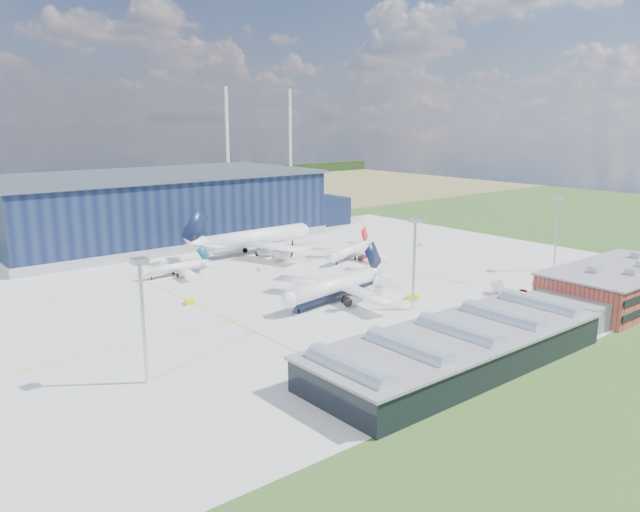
{
  "coord_description": "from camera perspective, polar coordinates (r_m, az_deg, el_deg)",
  "views": [
    {
      "loc": [
        -102.03,
        -130.64,
        46.55
      ],
      "look_at": [
        12.57,
        9.59,
        6.44
      ],
      "focal_mm": 35.0,
      "sensor_mm": 36.0,
      "label": 1
    }
  ],
  "objects": [
    {
      "name": "gse_van_a",
      "position": [
        168.73,
        5.16,
        -3.17
      ],
      "size": [
        5.47,
        2.88,
        2.29
      ],
      "primitive_type": "cube",
      "rotation": [
        0.0,
        0.0,
        1.45
      ],
      "color": "silver",
      "rests_on": "ground"
    },
    {
      "name": "farmland",
      "position": [
        368.14,
        -22.91,
        4.24
      ],
      "size": [
        600.0,
        220.0,
        0.01
      ],
      "primitive_type": "cube",
      "color": "olive",
      "rests_on": "ground"
    },
    {
      "name": "car_a",
      "position": [
        177.83,
        18.0,
        -3.09
      ],
      "size": [
        4.14,
        2.2,
        1.34
      ],
      "primitive_type": "imported",
      "rotation": [
        0.0,
        0.0,
        1.73
      ],
      "color": "#99999E",
      "rests_on": "ground"
    },
    {
      "name": "gse_cart_a",
      "position": [
        235.42,
        9.33,
        1.07
      ],
      "size": [
        2.44,
        3.15,
        1.21
      ],
      "primitive_type": "cube",
      "rotation": [
        0.0,
        0.0,
        -0.22
      ],
      "color": "silver",
      "rests_on": "ground"
    },
    {
      "name": "light_mast_center",
      "position": [
        153.78,
        8.62,
        0.67
      ],
      "size": [
        2.6,
        2.6,
        23.0
      ],
      "color": "#BBBCC2",
      "rests_on": "ground"
    },
    {
      "name": "airliner_regional",
      "position": [
        192.43,
        -13.25,
        -0.66
      ],
      "size": [
        25.24,
        24.75,
        7.76
      ],
      "primitive_type": null,
      "rotation": [
        0.0,
        0.0,
        3.21
      ],
      "color": "white",
      "rests_on": "ground"
    },
    {
      "name": "light_mast_west",
      "position": [
        113.42,
        -15.97,
        -3.93
      ],
      "size": [
        2.6,
        2.6,
        23.0
      ],
      "color": "#BBBCC2",
      "rests_on": "ground"
    },
    {
      "name": "gse_van_c",
      "position": [
        199.16,
        21.9,
        -1.56
      ],
      "size": [
        5.86,
        3.57,
        2.63
      ],
      "primitive_type": "cube",
      "rotation": [
        0.0,
        0.0,
        1.75
      ],
      "color": "silver",
      "rests_on": "ground"
    },
    {
      "name": "gse_cart_b",
      "position": [
        195.38,
        -5.23,
        -1.16
      ],
      "size": [
        3.22,
        2.57,
        1.22
      ],
      "primitive_type": "cube",
      "rotation": [
        0.0,
        0.0,
        1.29
      ],
      "color": "silver",
      "rests_on": "ground"
    },
    {
      "name": "car_b",
      "position": [
        186.18,
        22.75,
        -2.78
      ],
      "size": [
        4.07,
        1.61,
        1.32
      ],
      "primitive_type": "imported",
      "rotation": [
        0.0,
        0.0,
        1.52
      ],
      "color": "#99999E",
      "rests_on": "ground"
    },
    {
      "name": "glass_concourse",
      "position": [
        126.35,
        13.54,
        -7.71
      ],
      "size": [
        78.0,
        23.0,
        8.6
      ],
      "color": "black",
      "rests_on": "ground"
    },
    {
      "name": "ops_building",
      "position": [
        177.18,
        25.75,
        -2.41
      ],
      "size": [
        46.0,
        23.0,
        10.9
      ],
      "color": "brown",
      "rests_on": "ground"
    },
    {
      "name": "gse_tug_b",
      "position": [
        163.24,
        -11.77,
        -4.1
      ],
      "size": [
        3.06,
        3.7,
        1.38
      ],
      "primitive_type": "cube",
      "rotation": [
        0.0,
        0.0,
        -0.34
      ],
      "color": "yellow",
      "rests_on": "ground"
    },
    {
      "name": "airliner_red",
      "position": [
        208.19,
        2.63,
        0.88
      ],
      "size": [
        37.33,
        36.98,
        9.41
      ],
      "primitive_type": null,
      "rotation": [
        0.0,
        0.0,
        3.53
      ],
      "color": "white",
      "rests_on": "ground"
    },
    {
      "name": "gse_tug_a",
      "position": [
        165.64,
        8.5,
        -3.73
      ],
      "size": [
        3.41,
        3.85,
        1.37
      ],
      "primitive_type": "cube",
      "rotation": [
        0.0,
        0.0,
        0.54
      ],
      "color": "yellow",
      "rests_on": "ground"
    },
    {
      "name": "airstair",
      "position": [
        175.13,
        16.12,
        -2.92
      ],
      "size": [
        2.56,
        4.9,
        2.99
      ],
      "primitive_type": "cube",
      "rotation": [
        0.0,
        0.0,
        -0.15
      ],
      "color": "silver",
      "rests_on": "ground"
    },
    {
      "name": "hangar",
      "position": [
        251.07,
        -14.21,
        4.11
      ],
      "size": [
        145.0,
        62.0,
        26.1
      ],
      "color": "#101838",
      "rests_on": "ground"
    },
    {
      "name": "ground",
      "position": [
        172.17,
        -1.22,
        -3.2
      ],
      "size": [
        600.0,
        600.0,
        0.0
      ],
      "primitive_type": "plane",
      "color": "#2A511E",
      "rests_on": "ground"
    },
    {
      "name": "apron",
      "position": [
        179.88,
        -3.19,
        -2.52
      ],
      "size": [
        220.0,
        160.0,
        0.08
      ],
      "color": "#AFAFAA",
      "rests_on": "ground"
    },
    {
      "name": "airliner_navy",
      "position": [
        159.75,
        1.11,
        -2.03
      ],
      "size": [
        45.77,
        45.05,
        13.03
      ],
      "primitive_type": null,
      "rotation": [
        0.0,
        0.0,
        3.3
      ],
      "color": "white",
      "rests_on": "ground"
    },
    {
      "name": "gse_van_b",
      "position": [
        179.84,
        2.17,
        -2.2
      ],
      "size": [
        3.22,
        4.65,
        1.95
      ],
      "primitive_type": "cube",
      "rotation": [
        0.0,
        0.0,
        0.33
      ],
      "color": "silver",
      "rests_on": "ground"
    },
    {
      "name": "light_mast_east",
      "position": [
        206.0,
        20.9,
        2.98
      ],
      "size": [
        2.6,
        2.6,
        23.0
      ],
      "color": "#BBBCC2",
      "rests_on": "ground"
    },
    {
      "name": "airliner_widebody",
      "position": [
        218.28,
        -5.98,
        2.45
      ],
      "size": [
        55.88,
        54.76,
        17.53
      ],
      "primitive_type": null,
      "rotation": [
        0.0,
        0.0,
        0.04
      ],
      "color": "white",
      "rests_on": "ground"
    },
    {
      "name": "treeline",
      "position": [
        444.6,
        -25.94,
        5.75
      ],
      "size": [
        600.0,
        8.0,
        8.0
      ],
      "primitive_type": "cube",
      "color": "black",
      "rests_on": "ground"
    }
  ]
}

